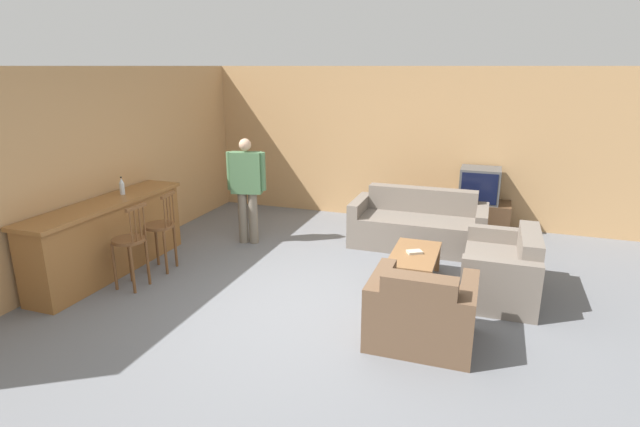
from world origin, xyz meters
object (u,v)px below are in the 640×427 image
object	(u,v)px
bar_chair_near	(130,245)
book_on_table	(415,252)
loveseat_right	(503,271)
coffee_table	(414,257)
couch_far	(418,226)
bottle	(122,186)
tv	(480,185)
tv_unit	(477,217)
person_by_window	(247,186)
armchair_near	(421,313)
bar_chair_mid	(160,231)

from	to	relation	value
bar_chair_near	book_on_table	xyz separation A→B (m)	(3.20, 1.25, -0.13)
loveseat_right	coffee_table	distance (m)	1.03
couch_far	coffee_table	xyz separation A→B (m)	(0.16, -1.37, 0.03)
couch_far	bottle	world-z (taller)	bottle
bar_chair_near	coffee_table	xyz separation A→B (m)	(3.20, 1.25, -0.21)
bar_chair_near	tv	xyz separation A→B (m)	(3.85, 3.59, 0.24)
book_on_table	tv_unit	bearing A→B (deg)	74.57
couch_far	book_on_table	distance (m)	1.39
tv_unit	person_by_window	world-z (taller)	person_by_window
book_on_table	person_by_window	size ratio (longest dim) A/B	0.14
tv	armchair_near	bearing A→B (deg)	-95.60
tv_unit	loveseat_right	bearing A→B (deg)	-80.74
bar_chair_near	coffee_table	bearing A→B (deg)	21.40
armchair_near	book_on_table	distance (m)	1.41
armchair_near	tv	distance (m)	3.77
armchair_near	bar_chair_near	bearing A→B (deg)	177.97
tv_unit	tv	size ratio (longest dim) A/B	1.65
person_by_window	bar_chair_mid	bearing A→B (deg)	-113.93
couch_far	person_by_window	bearing A→B (deg)	-163.77
coffee_table	book_on_table	distance (m)	0.07
couch_far	loveseat_right	size ratio (longest dim) A/B	1.48
coffee_table	tv_unit	size ratio (longest dim) A/B	1.03
bar_chair_mid	coffee_table	world-z (taller)	bar_chair_mid
tv	tv_unit	bearing A→B (deg)	90.00
armchair_near	loveseat_right	distance (m)	1.57
armchair_near	loveseat_right	bearing A→B (deg)	61.55
couch_far	tv	distance (m)	1.35
couch_far	tv	size ratio (longest dim) A/B	3.19
bar_chair_near	coffee_table	world-z (taller)	bar_chair_near
couch_far	loveseat_right	xyz separation A→B (m)	(1.19, -1.37, -0.00)
bar_chair_mid	bottle	bearing A→B (deg)	172.10
bar_chair_near	book_on_table	distance (m)	3.44
loveseat_right	coffee_table	world-z (taller)	loveseat_right
bar_chair_near	loveseat_right	bearing A→B (deg)	16.52
coffee_table	bottle	bearing A→B (deg)	-171.31
bar_chair_near	armchair_near	world-z (taller)	bar_chair_near
armchair_near	bottle	bearing A→B (deg)	169.01
tv_unit	person_by_window	distance (m)	3.73
bar_chair_near	loveseat_right	world-z (taller)	bar_chair_near
bar_chair_mid	tv_unit	xyz separation A→B (m)	(3.85, 3.01, -0.29)
couch_far	bottle	xyz separation A→B (m)	(-3.65, -1.95, 0.76)
bar_chair_near	bar_chair_mid	bearing A→B (deg)	90.01
bar_chair_near	couch_far	distance (m)	4.03
coffee_table	bottle	size ratio (longest dim) A/B	4.34
coffee_table	book_on_table	bearing A→B (deg)	-95.20
bar_chair_near	armchair_near	distance (m)	3.49
bar_chair_near	book_on_table	bearing A→B (deg)	21.32
bar_chair_mid	armchair_near	xyz separation A→B (m)	(3.48, -0.71, -0.24)
bottle	tv_unit	bearing A→B (deg)	33.27
armchair_near	person_by_window	xyz separation A→B (m)	(-2.90, 2.03, 0.59)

